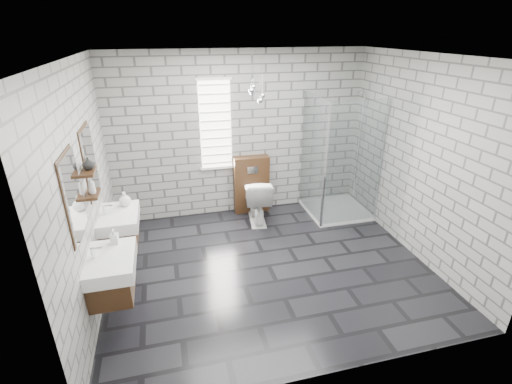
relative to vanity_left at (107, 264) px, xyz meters
name	(u,v)px	position (x,y,z in m)	size (l,w,h in m)	color
floor	(269,266)	(1.91, 0.60, -0.77)	(4.20, 3.60, 0.02)	black
ceiling	(272,55)	(1.91, 0.60, 1.95)	(4.20, 3.60, 0.02)	white
wall_back	(240,135)	(1.91, 2.41, 0.59)	(4.20, 0.02, 2.70)	gray
wall_front	(335,254)	(1.91, -1.21, 0.59)	(4.20, 0.02, 2.70)	gray
wall_left	(85,191)	(-0.20, 0.60, 0.59)	(0.02, 3.60, 2.70)	gray
wall_right	(421,160)	(4.02, 0.60, 0.59)	(0.02, 3.60, 2.70)	gray
vanity_left	(107,264)	(0.00, 0.00, 0.00)	(0.47, 0.70, 1.57)	#3F2513
vanity_right	(116,220)	(0.00, 1.00, 0.00)	(0.47, 0.70, 1.57)	#3F2513
shelf_lower	(93,194)	(-0.12, 0.55, 0.56)	(0.14, 0.30, 0.03)	#3F2513
shelf_upper	(88,172)	(-0.12, 0.55, 0.82)	(0.14, 0.30, 0.03)	#3F2513
window	(215,125)	(1.51, 2.38, 0.79)	(0.56, 0.05, 1.48)	white
cistern_panel	(251,184)	(2.07, 2.30, -0.26)	(0.60, 0.20, 1.00)	#3F2513
flush_plate	(253,170)	(2.07, 2.20, 0.04)	(0.18, 0.01, 0.12)	silver
shower_enclosure	(335,188)	(3.41, 1.79, -0.25)	(1.00, 1.00, 2.03)	white
pendant_cluster	(256,93)	(2.08, 1.99, 1.34)	(0.29, 0.22, 0.75)	silver
toilet	(257,200)	(2.07, 1.91, -0.37)	(0.43, 0.75, 0.77)	white
soap_bottle_a	(114,236)	(0.07, 0.25, 0.18)	(0.08, 0.08, 0.17)	#B2B2B2
soap_bottle_b	(125,199)	(0.12, 1.19, 0.19)	(0.15, 0.15, 0.19)	#B2B2B2
soap_bottle_c	(91,185)	(-0.11, 0.54, 0.67)	(0.07, 0.07, 0.19)	#B2B2B2
vase	(88,163)	(-0.11, 0.59, 0.90)	(0.12, 0.12, 0.13)	#B2B2B2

